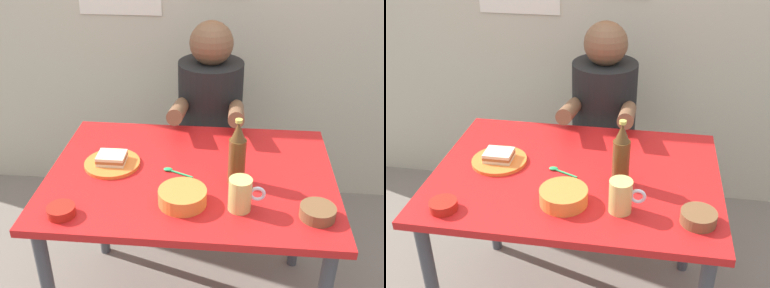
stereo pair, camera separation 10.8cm
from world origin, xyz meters
The scene contains 11 objects.
dining_table centered at (0.00, 0.00, 0.65)m, with size 1.10×0.80×0.74m.
stool centered at (0.04, 0.63, 0.35)m, with size 0.34×0.34×0.45m.
person_seated centered at (0.04, 0.62, 0.77)m, with size 0.33×0.56×0.72m.
plate_orange centered at (-0.32, 0.03, 0.75)m, with size 0.22×0.22×0.01m, color orange.
sandwich centered at (-0.32, 0.03, 0.77)m, with size 0.11×0.09×0.04m.
beer_mug centered at (0.19, -0.21, 0.80)m, with size 0.13×0.08×0.12m.
beer_bottle centered at (0.17, -0.05, 0.86)m, with size 0.06×0.06×0.26m.
sambal_bowl_red centered at (-0.41, -0.30, 0.76)m, with size 0.10×0.10×0.03m.
soup_bowl_orange centered at (-0.01, -0.20, 0.77)m, with size 0.17×0.17×0.05m.
condiment_bowl_brown centered at (0.45, -0.24, 0.76)m, with size 0.12×0.12×0.04m.
spoon centered at (-0.07, 0.00, 0.75)m, with size 0.12×0.06×0.01m.
Camera 2 is at (0.26, -1.51, 1.72)m, focal length 43.98 mm.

